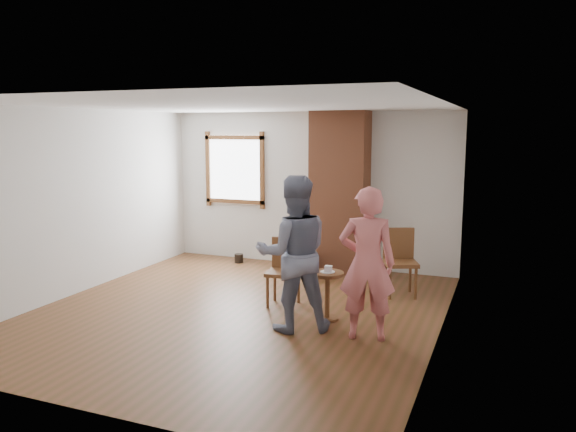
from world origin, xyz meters
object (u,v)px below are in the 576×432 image
object	(u,v)px
dining_chair_right	(400,258)
person_pink	(367,264)
side_table	(327,288)
stoneware_crock	(307,264)
dining_chair_left	(285,268)
man	(294,254)

from	to	relation	value
dining_chair_right	person_pink	xyz separation A→B (m)	(-0.03, -1.83, 0.33)
dining_chair_right	side_table	distance (m)	1.54
stoneware_crock	side_table	distance (m)	2.07
dining_chair_left	side_table	distance (m)	0.83
dining_chair_right	man	xyz separation A→B (m)	(-0.88, -1.86, 0.38)
side_table	man	bearing A→B (deg)	-119.97
person_pink	man	bearing A→B (deg)	-10.85
man	dining_chair_right	bearing A→B (deg)	-144.28
person_pink	stoneware_crock	bearing A→B (deg)	-69.23
stoneware_crock	side_table	bearing A→B (deg)	-63.22
dining_chair_left	person_pink	xyz separation A→B (m)	(1.31, -0.82, 0.36)
stoneware_crock	man	distance (m)	2.49
man	person_pink	bearing A→B (deg)	153.30
stoneware_crock	man	world-z (taller)	man
dining_chair_right	man	bearing A→B (deg)	-137.28
person_pink	dining_chair_right	bearing A→B (deg)	-103.99
dining_chair_left	side_table	xyz separation A→B (m)	(0.72, -0.40, -0.09)
side_table	man	distance (m)	0.73
side_table	man	xyz separation A→B (m)	(-0.26, -0.46, 0.50)
side_table	person_pink	world-z (taller)	person_pink
dining_chair_right	person_pink	distance (m)	1.86
dining_chair_right	person_pink	bearing A→B (deg)	-112.84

